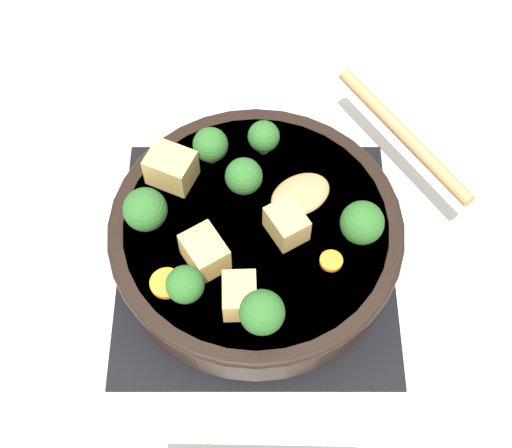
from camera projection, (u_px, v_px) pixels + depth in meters
The scene contains 17 objects.
ground_plane at pixel (256, 259), 0.81m from camera, with size 2.40×2.40×0.00m, color silver.
front_burner_grate at pixel (256, 254), 0.80m from camera, with size 0.31×0.31×0.03m.
skillet_pan at pixel (256, 237), 0.76m from camera, with size 0.31×0.42×0.05m.
wooden_spoon at pixel (358, 161), 0.77m from camera, with size 0.23×0.21×0.02m.
tofu_cube_center_large at pixel (240, 296), 0.68m from camera, with size 0.04×0.03×0.03m, color tan.
tofu_cube_near_handle at pixel (287, 224), 0.72m from camera, with size 0.04×0.03×0.03m, color tan.
tofu_cube_east_chunk at pixel (205, 252), 0.71m from camera, with size 0.04×0.04×0.04m, color tan.
tofu_cube_west_chunk at pixel (171, 168), 0.76m from camera, with size 0.05×0.04×0.04m, color tan.
broccoli_floret_near_spoon at pixel (264, 137), 0.77m from camera, with size 0.03×0.03×0.04m.
broccoli_floret_center_top at pixel (211, 145), 0.76m from camera, with size 0.04×0.04×0.05m.
broccoli_floret_east_rim at pixel (262, 313), 0.66m from camera, with size 0.04×0.04×0.05m.
broccoli_floret_west_rim at pixel (244, 177), 0.74m from camera, with size 0.04×0.04×0.05m.
broccoli_floret_north_edge at pixel (145, 207), 0.72m from camera, with size 0.05×0.05×0.05m.
broccoli_floret_south_cluster at pixel (185, 285), 0.68m from camera, with size 0.04×0.04×0.04m.
broccoli_floret_mid_floret at pixel (362, 223), 0.71m from camera, with size 0.04×0.04×0.05m.
carrot_slice_orange_thin at pixel (331, 261), 0.72m from camera, with size 0.02×0.02×0.01m, color orange.
carrot_slice_near_center at pixel (166, 283), 0.71m from camera, with size 0.03×0.03×0.01m, color orange.
Camera 1 is at (0.00, 0.37, 0.72)m, focal length 50.00 mm.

